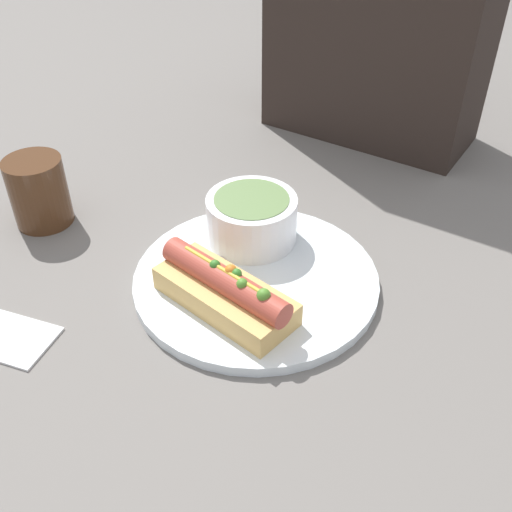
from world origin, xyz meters
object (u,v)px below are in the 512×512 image
Objects in this scene: hot_dog at (228,292)px; spoon at (238,251)px; soup_bowl at (252,217)px; drinking_glass at (39,192)px.

hot_dog is 1.21× the size of spoon.
spoon is at bearing -83.85° from soup_bowl.
soup_bowl is at bearing 21.43° from drinking_glass.
hot_dog is 1.86× the size of drinking_glass.
drinking_glass is (-0.32, 0.02, 0.01)m from hot_dog.
soup_bowl is (-0.05, 0.12, 0.01)m from hot_dog.
spoon is 0.29m from drinking_glass.
hot_dog is 0.32m from drinking_glass.
spoon is at bearing 126.74° from hot_dog.
drinking_glass is at bearing 127.17° from spoon.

